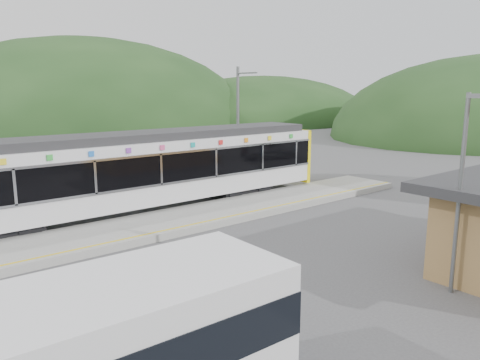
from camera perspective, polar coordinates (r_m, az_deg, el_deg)
ground at (r=18.10m, az=-0.24°, el=-7.30°), size 120.00×120.00×0.00m
hills at (r=25.87m, az=2.99°, el=-1.70°), size 146.00×149.00×26.00m
platform at (r=20.61m, az=-6.07°, el=-4.63°), size 26.00×3.20×0.30m
yellow_line at (r=19.54m, az=-3.97°, el=-5.00°), size 26.00×0.10×0.01m
train at (r=21.92m, az=-12.62°, el=1.23°), size 20.44×3.01×3.74m
catenary_mast_east at (r=28.32m, az=-0.21°, el=6.89°), size 0.18×1.80×7.00m
lamp_post at (r=13.99m, az=25.79°, el=0.32°), size 0.39×1.04×5.61m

